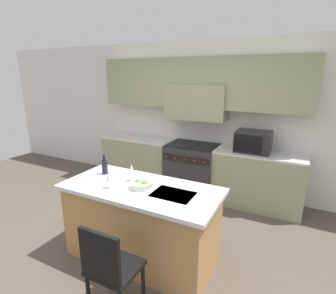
{
  "coord_description": "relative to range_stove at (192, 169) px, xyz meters",
  "views": [
    {
      "loc": [
        1.65,
        -2.25,
        2.11
      ],
      "look_at": [
        0.07,
        0.83,
        1.15
      ],
      "focal_mm": 28.0,
      "sensor_mm": 36.0,
      "label": 1
    }
  ],
  "objects": [
    {
      "name": "ground_plane",
      "position": [
        0.0,
        -1.94,
        -0.46
      ],
      "size": [
        10.0,
        10.0,
        0.0
      ],
      "primitive_type": "plane",
      "color": "brown"
    },
    {
      "name": "back_cabinetry",
      "position": [
        0.0,
        0.27,
        1.14
      ],
      "size": [
        10.0,
        0.46,
        2.7
      ],
      "color": "silver",
      "rests_on": "ground_plane"
    },
    {
      "name": "wine_glass_near",
      "position": [
        -0.14,
        -2.11,
        0.58
      ],
      "size": [
        0.07,
        0.07,
        0.2
      ],
      "color": "white",
      "rests_on": "kitchen_island"
    },
    {
      "name": "range_stove",
      "position": [
        0.0,
        0.0,
        0.0
      ],
      "size": [
        0.89,
        0.7,
        0.92
      ],
      "color": "#2D2D33",
      "rests_on": "ground_plane"
    },
    {
      "name": "back_counter",
      "position": [
        -0.0,
        0.02,
        0.0
      ],
      "size": [
        3.68,
        0.62,
        0.92
      ],
      "color": "gray",
      "rests_on": "ground_plane"
    },
    {
      "name": "kitchen_island",
      "position": [
        0.15,
        -1.93,
        -0.0
      ],
      "size": [
        1.79,
        0.83,
        0.9
      ],
      "color": "#B7844C",
      "rests_on": "ground_plane"
    },
    {
      "name": "fruit_bowl",
      "position": [
        0.18,
        -1.95,
        0.49
      ],
      "size": [
        0.24,
        0.24,
        0.1
      ],
      "color": "silver",
      "rests_on": "kitchen_island"
    },
    {
      "name": "microwave",
      "position": [
        1.02,
        0.02,
        0.63
      ],
      "size": [
        0.54,
        0.41,
        0.33
      ],
      "color": "black",
      "rests_on": "back_counter"
    },
    {
      "name": "island_chair",
      "position": [
        0.34,
        -2.74,
        0.06
      ],
      "size": [
        0.42,
        0.4,
        0.92
      ],
      "color": "black",
      "rests_on": "ground_plane"
    },
    {
      "name": "wine_bottle",
      "position": [
        -0.47,
        -1.79,
        0.54
      ],
      "size": [
        0.07,
        0.07,
        0.25
      ],
      "color": "black",
      "rests_on": "kitchen_island"
    },
    {
      "name": "wine_glass_far",
      "position": [
        -0.04,
        -1.82,
        0.58
      ],
      "size": [
        0.07,
        0.07,
        0.2
      ],
      "color": "white",
      "rests_on": "kitchen_island"
    }
  ]
}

